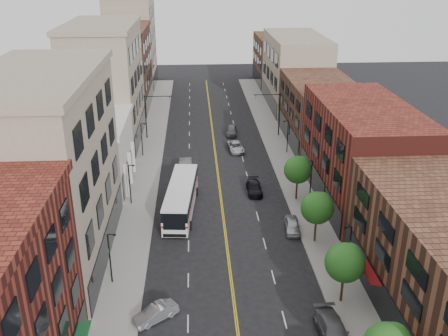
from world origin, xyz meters
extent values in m
cube|color=gray|center=(-10.00, 35.00, 0.07)|extent=(4.00, 110.00, 0.15)
cube|color=gray|center=(10.00, 35.00, 0.07)|extent=(4.00, 110.00, 0.15)
cube|color=gray|center=(-17.00, 13.00, 9.00)|extent=(10.00, 22.00, 18.00)
cube|color=silver|center=(-17.00, 31.00, 4.00)|extent=(10.00, 14.00, 8.00)
cube|color=gray|center=(-17.00, 48.00, 9.00)|extent=(10.00, 20.00, 18.00)
cube|color=#512E20|center=(-17.00, 68.00, 7.50)|extent=(10.00, 20.00, 15.00)
cube|color=gray|center=(-17.00, 86.00, 10.00)|extent=(10.00, 16.00, 20.00)
cube|color=#5A1E17|center=(17.00, 24.00, 6.00)|extent=(10.00, 22.00, 12.00)
cube|color=#512E20|center=(17.00, 45.00, 5.00)|extent=(10.00, 20.00, 10.00)
cube|color=gray|center=(17.00, 66.00, 7.00)|extent=(10.00, 22.00, 14.00)
cube|color=#512E20|center=(17.00, 86.00, 5.50)|extent=(10.00, 18.00, 11.00)
cylinder|color=black|center=(9.30, 4.00, 1.40)|extent=(0.22, 0.22, 2.50)
sphere|color=#205418|center=(9.30, 4.00, 4.04)|extent=(3.40, 3.40, 3.40)
sphere|color=#205418|center=(9.80, 4.40, 4.55)|extent=(2.04, 2.04, 2.04)
cylinder|color=black|center=(9.30, 14.00, 1.40)|extent=(0.22, 0.22, 2.50)
sphere|color=#205418|center=(9.30, 14.00, 4.04)|extent=(3.40, 3.40, 3.40)
sphere|color=#205418|center=(9.80, 14.40, 4.55)|extent=(2.04, 2.04, 2.04)
cylinder|color=black|center=(9.30, 24.00, 1.40)|extent=(0.22, 0.22, 2.50)
sphere|color=#205418|center=(9.30, 24.00, 4.04)|extent=(3.40, 3.40, 3.40)
sphere|color=#205418|center=(9.80, 24.40, 4.55)|extent=(2.04, 2.04, 2.04)
cylinder|color=black|center=(-11.00, 8.00, 2.65)|extent=(0.14, 0.14, 5.00)
cylinder|color=black|center=(-10.65, 8.00, 5.15)|extent=(0.70, 0.10, 0.10)
cube|color=black|center=(-10.40, 8.00, 5.10)|extent=(0.28, 0.14, 0.14)
cube|color=#19592D|center=(-11.00, 8.00, 3.55)|extent=(0.04, 0.55, 0.35)
cylinder|color=black|center=(-11.00, 24.00, 2.65)|extent=(0.14, 0.14, 5.00)
cylinder|color=black|center=(-10.65, 24.00, 5.15)|extent=(0.70, 0.10, 0.10)
cube|color=black|center=(-10.40, 24.00, 5.10)|extent=(0.28, 0.14, 0.14)
cube|color=#19592D|center=(-11.00, 24.00, 3.55)|extent=(0.04, 0.55, 0.35)
cylinder|color=black|center=(-11.00, 40.00, 2.65)|extent=(0.14, 0.14, 5.00)
cylinder|color=black|center=(-10.65, 40.00, 5.15)|extent=(0.70, 0.10, 0.10)
cube|color=black|center=(-10.40, 40.00, 5.10)|extent=(0.28, 0.14, 0.14)
cube|color=#19592D|center=(-11.00, 40.00, 3.55)|extent=(0.04, 0.55, 0.35)
cylinder|color=black|center=(11.00, 8.00, 2.65)|extent=(0.14, 0.14, 5.00)
cylinder|color=black|center=(10.65, 8.00, 5.15)|extent=(0.70, 0.10, 0.10)
cube|color=black|center=(10.40, 8.00, 5.10)|extent=(0.28, 0.14, 0.14)
cube|color=#19592D|center=(11.00, 8.00, 3.55)|extent=(0.04, 0.55, 0.35)
cylinder|color=black|center=(11.00, 24.00, 2.65)|extent=(0.14, 0.14, 5.00)
cylinder|color=black|center=(10.65, 24.00, 5.15)|extent=(0.70, 0.10, 0.10)
cube|color=black|center=(10.40, 24.00, 5.10)|extent=(0.28, 0.14, 0.14)
cube|color=#19592D|center=(11.00, 24.00, 3.55)|extent=(0.04, 0.55, 0.35)
cylinder|color=black|center=(11.00, 40.00, 2.65)|extent=(0.14, 0.14, 5.00)
cylinder|color=black|center=(10.65, 40.00, 5.15)|extent=(0.70, 0.10, 0.10)
cube|color=black|center=(10.40, 40.00, 5.10)|extent=(0.28, 0.14, 0.14)
cube|color=#19592D|center=(11.00, 40.00, 3.55)|extent=(0.04, 0.55, 0.35)
cylinder|color=black|center=(-11.00, 48.00, 3.75)|extent=(0.18, 0.18, 7.20)
cylinder|color=black|center=(-8.80, 48.00, 7.15)|extent=(4.40, 0.12, 0.12)
imported|color=black|center=(-7.00, 48.00, 6.75)|extent=(0.15, 0.18, 0.90)
cylinder|color=black|center=(11.00, 48.00, 3.75)|extent=(0.18, 0.18, 7.20)
cylinder|color=black|center=(8.80, 48.00, 7.15)|extent=(4.40, 0.12, 0.12)
imported|color=black|center=(7.00, 48.00, 6.75)|extent=(0.15, 0.18, 0.90)
cube|color=white|center=(-4.86, 21.85, 1.78)|extent=(4.01, 13.18, 3.14)
cube|color=black|center=(-4.86, 21.85, 2.54)|extent=(4.06, 13.23, 1.14)
cube|color=#B80D17|center=(-4.86, 21.85, 1.46)|extent=(4.06, 13.23, 0.24)
cube|color=black|center=(-5.46, 15.37, 2.06)|extent=(2.37, 0.28, 1.73)
cylinder|color=black|center=(-6.68, 17.67, 0.52)|extent=(0.40, 1.06, 1.04)
cylinder|color=black|center=(-3.84, 17.41, 0.52)|extent=(0.40, 1.06, 1.04)
cylinder|color=black|center=(-5.87, 26.29, 0.52)|extent=(0.40, 1.06, 1.04)
cylinder|color=black|center=(-3.03, 26.02, 0.52)|extent=(0.40, 1.06, 1.04)
imported|color=silver|center=(-6.65, 2.68, 0.64)|extent=(3.94, 3.34, 1.28)
imported|color=#56555B|center=(7.40, -0.48, 0.77)|extent=(2.48, 5.41, 1.53)
imported|color=#AFB2B7|center=(7.37, 16.44, 0.68)|extent=(1.96, 4.12, 1.36)
imported|color=#4F4E53|center=(-4.49, 34.40, 0.82)|extent=(1.82, 5.02, 1.65)
imported|color=black|center=(4.35, 26.36, 0.66)|extent=(1.87, 4.56, 1.32)
imported|color=#B6B8BF|center=(3.23, 41.37, 0.68)|extent=(2.64, 5.03, 1.35)
imported|color=#4E4E53|center=(3.16, 49.10, 0.76)|extent=(2.30, 4.65, 1.52)
camera|label=1|loc=(-3.06, -30.86, 27.74)|focal=40.00mm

